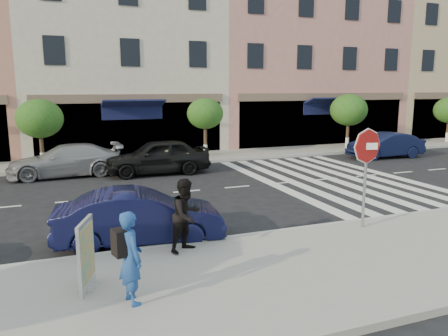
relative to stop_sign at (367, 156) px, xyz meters
The scene contains 17 objects.
ground 4.18m from the stop_sign, 145.67° to the left, with size 120.00×120.00×0.00m, color black.
sidewalk_near 3.97m from the stop_sign, 150.76° to the right, with size 60.00×4.50×0.15m, color gray.
sidewalk_far 13.55m from the stop_sign, 103.01° to the left, with size 60.00×3.00×0.15m, color gray.
building_centre 19.69m from the stop_sign, 100.46° to the left, with size 11.00×9.00×11.00m, color beige.
building_east_mid 21.34m from the stop_sign, 66.01° to the left, with size 13.00×9.00×13.00m, color tan.
building_east_far 28.62m from the stop_sign, 42.25° to the left, with size 12.00×9.00×12.00m, color tan.
street_tree_wb 15.16m from the stop_sign, 121.94° to the left, with size 2.10×2.10×3.06m.
street_tree_c 12.87m from the stop_sign, 90.08° to the left, with size 1.90×1.90×3.04m.
street_tree_ea 15.69m from the stop_sign, 55.07° to the left, with size 2.20×2.20×3.19m.
stop_sign is the anchor object (origin of this frame).
photographer 6.64m from the stop_sign, 163.06° to the right, with size 0.58×0.38×1.60m, color navy.
walker 4.86m from the stop_sign, behind, with size 0.80×0.62×1.64m, color black.
poster_board 7.14m from the stop_sign, behind, with size 0.38×0.82×1.29m.
car_near_mid 5.88m from the stop_sign, 166.78° to the left, with size 1.40×4.01×1.32m, color black.
car_far_left 12.76m from the stop_sign, 123.75° to the left, with size 1.90×4.67×1.35m, color gray.
car_far_mid 10.28m from the stop_sign, 108.78° to the left, with size 1.81×4.49×1.53m, color black.
car_far_right 13.33m from the stop_sign, 46.78° to the left, with size 1.43×4.09×1.35m, color black.
Camera 1 is at (-4.25, -10.96, 3.76)m, focal length 35.00 mm.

